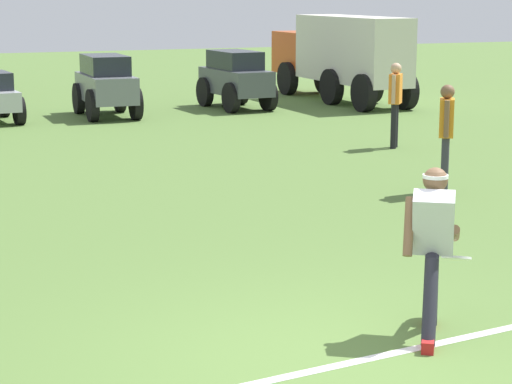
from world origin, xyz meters
TOP-DOWN VIEW (x-y plane):
  - ground_plane at (0.00, 0.00)m, footprint 80.00×80.00m
  - field_line_paint at (0.00, -0.08)m, footprint 27.42×3.91m
  - frisbee_thrower at (1.09, 0.30)m, footprint 0.83×0.87m
  - frisbee_in_flight at (1.53, 0.61)m, footprint 0.37×0.36m
  - teammate_near_sideline at (4.41, 5.37)m, footprint 0.35×0.45m
  - teammate_midfield at (5.80, 9.30)m, footprint 0.37×0.43m
  - parked_car_slot_d at (1.94, 15.77)m, footprint 1.19×2.36m
  - parked_car_slot_e at (5.25, 16.17)m, footprint 1.34×2.42m
  - box_truck at (8.35, 16.64)m, footprint 1.55×5.94m

SIDE VIEW (x-z plane):
  - ground_plane at x=0.00m, z-range 0.00..0.00m
  - field_line_paint at x=0.00m, z-range 0.00..0.01m
  - frisbee_in_flight at x=1.53m, z-range 0.49..0.60m
  - parked_car_slot_d at x=1.94m, z-range 0.04..1.44m
  - parked_car_slot_e at x=5.25m, z-range 0.04..1.44m
  - frisbee_thrower at x=1.09m, z-range 0.09..1.51m
  - teammate_near_sideline at x=4.41m, z-range 0.16..1.72m
  - teammate_midfield at x=5.80m, z-range 0.16..1.72m
  - box_truck at x=8.35m, z-range 0.13..2.33m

